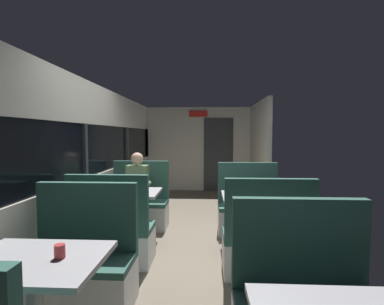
# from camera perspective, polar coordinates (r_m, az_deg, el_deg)

# --- Properties ---
(ground_plane) EXTENTS (3.30, 9.20, 0.02)m
(ground_plane) POSITION_cam_1_polar(r_m,az_deg,el_deg) (4.21, -0.52, -18.25)
(ground_plane) COLOR #665B4C
(carriage_window_panel_left) EXTENTS (0.09, 8.48, 2.30)m
(carriage_window_panel_left) POSITION_cam_1_polar(r_m,az_deg,el_deg) (4.27, -20.37, -2.65)
(carriage_window_panel_left) COLOR beige
(carriage_window_panel_left) RESTS_ON ground_plane
(carriage_end_bulkhead) EXTENTS (2.90, 0.11, 2.30)m
(carriage_end_bulkhead) POSITION_cam_1_polar(r_m,az_deg,el_deg) (8.11, 1.67, 0.58)
(carriage_end_bulkhead) COLOR beige
(carriage_end_bulkhead) RESTS_ON ground_plane
(carriage_aisle_panel_right) EXTENTS (0.08, 2.40, 2.30)m
(carriage_aisle_panel_right) POSITION_cam_1_polar(r_m,az_deg,el_deg) (7.02, 12.88, 0.14)
(carriage_aisle_panel_right) COLOR beige
(carriage_aisle_panel_right) RESTS_ON ground_plane
(dining_table_near_window) EXTENTS (0.90, 0.70, 0.74)m
(dining_table_near_window) POSITION_cam_1_polar(r_m,az_deg,el_deg) (2.32, -28.39, -20.00)
(dining_table_near_window) COLOR #9E9EA3
(dining_table_near_window) RESTS_ON ground_plane
(bench_near_window_facing_entry) EXTENTS (0.95, 0.50, 1.10)m
(bench_near_window_facing_entry) POSITION_cam_1_polar(r_m,az_deg,el_deg) (3.01, -20.81, -20.65)
(bench_near_window_facing_entry) COLOR silver
(bench_near_window_facing_entry) RESTS_ON ground_plane
(dining_table_mid_window) EXTENTS (0.90, 0.70, 0.74)m
(dining_table_mid_window) POSITION_cam_1_polar(r_m,az_deg,el_deg) (4.33, -12.42, -8.71)
(dining_table_mid_window) COLOR #9E9EA3
(dining_table_mid_window) RESTS_ON ground_plane
(bench_mid_window_facing_end) EXTENTS (0.95, 0.50, 1.10)m
(bench_mid_window_facing_end) POSITION_cam_1_polar(r_m,az_deg,el_deg) (3.77, -15.27, -15.52)
(bench_mid_window_facing_end) COLOR silver
(bench_mid_window_facing_end) RESTS_ON ground_plane
(bench_mid_window_facing_entry) EXTENTS (0.95, 0.50, 1.10)m
(bench_mid_window_facing_entry) POSITION_cam_1_polar(r_m,az_deg,el_deg) (5.06, -10.24, -10.52)
(bench_mid_window_facing_entry) COLOR silver
(bench_mid_window_facing_entry) RESTS_ON ground_plane
(dining_table_rear_aisle) EXTENTS (0.90, 0.70, 0.74)m
(dining_table_rear_aisle) POSITION_cam_1_polar(r_m,az_deg,el_deg) (4.04, 12.41, -9.59)
(dining_table_rear_aisle) COLOR #9E9EA3
(dining_table_rear_aisle) RESTS_ON ground_plane
(bench_rear_aisle_facing_end) EXTENTS (0.95, 0.50, 1.10)m
(bench_rear_aisle_facing_end) POSITION_cam_1_polar(r_m,az_deg,el_deg) (3.47, 14.32, -17.20)
(bench_rear_aisle_facing_end) COLOR silver
(bench_rear_aisle_facing_end) RESTS_ON ground_plane
(bench_rear_aisle_facing_entry) EXTENTS (0.95, 0.50, 1.10)m
(bench_rear_aisle_facing_entry) POSITION_cam_1_polar(r_m,az_deg,el_deg) (4.79, 10.95, -11.35)
(bench_rear_aisle_facing_entry) COLOR silver
(bench_rear_aisle_facing_entry) RESTS_ON ground_plane
(seated_passenger) EXTENTS (0.47, 0.55, 1.26)m
(seated_passenger) POSITION_cam_1_polar(r_m,az_deg,el_deg) (4.95, -10.46, -8.37)
(seated_passenger) COLOR #26262D
(seated_passenger) RESTS_ON ground_plane
(coffee_cup_primary) EXTENTS (0.07, 0.07, 0.09)m
(coffee_cup_primary) POSITION_cam_1_polar(r_m,az_deg,el_deg) (4.05, 10.57, -7.45)
(coffee_cup_primary) COLOR #B23333
(coffee_cup_primary) RESTS_ON dining_table_rear_aisle
(coffee_cup_secondary) EXTENTS (0.07, 0.07, 0.09)m
(coffee_cup_secondary) POSITION_cam_1_polar(r_m,az_deg,el_deg) (2.20, -24.37, -17.13)
(coffee_cup_secondary) COLOR #B23333
(coffee_cup_secondary) RESTS_ON dining_table_near_window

